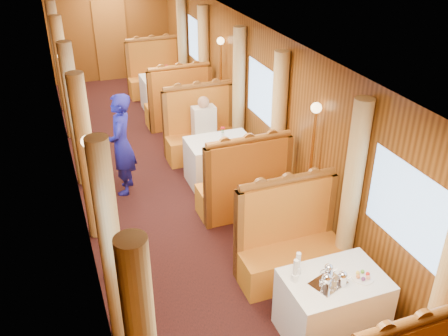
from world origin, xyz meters
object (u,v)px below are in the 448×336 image
table_far (166,92)px  steward (122,145)px  teapot_right (342,280)px  table_near (332,306)px  table_mid (220,161)px  rose_vase_far (167,68)px  banquette_far_fwd (179,106)px  rose_vase_mid (223,131)px  teapot_left (326,283)px  banquette_mid_fwd (244,189)px  banquette_near_aft (289,247)px  fruit_plate (363,277)px  teapot_back (328,272)px  passenger (204,123)px  tea_tray (328,283)px  banquette_mid_aft (201,134)px  banquette_far_aft (156,77)px

table_far → steward: size_ratio=0.64×
teapot_right → table_near: bearing=104.7°
table_mid → table_far: size_ratio=1.00×
rose_vase_far → steward: steward is taller
banquette_far_fwd → rose_vase_mid: bearing=-89.1°
rose_vase_far → table_far: bearing=-178.3°
banquette_far_fwd → teapot_left: banquette_far_fwd is taller
table_far → banquette_far_fwd: size_ratio=0.78×
banquette_mid_fwd → banquette_near_aft: bearing=-90.0°
fruit_plate → rose_vase_mid: size_ratio=0.64×
banquette_near_aft → table_mid: banquette_near_aft is taller
teapot_back → passenger: passenger is taller
banquette_near_aft → table_far: (0.00, 5.99, -0.05)m
tea_tray → teapot_back: (0.05, 0.09, 0.05)m
banquette_mid_aft → teapot_back: banquette_mid_aft is taller
table_mid → table_far: same height
table_mid → banquette_far_fwd: bearing=90.0°
rose_vase_far → passenger: 2.71m
teapot_back → rose_vase_mid: (0.11, 3.43, 0.12)m
banquette_far_fwd → rose_vase_mid: size_ratio=3.72×
table_mid → teapot_left: bearing=-92.7°
banquette_mid_fwd → teapot_left: (-0.17, -2.57, 0.39)m
rose_vase_mid → table_near: bearing=-90.6°
steward → passenger: (1.53, 0.54, -0.08)m
banquette_far_fwd → passenger: bearing=-90.0°
table_near → banquette_far_aft: banquette_far_aft is taller
banquette_far_aft → fruit_plate: size_ratio=5.82×
tea_tray → rose_vase_far: 7.05m
teapot_right → rose_vase_far: (0.04, 7.11, 0.11)m
banquette_near_aft → banquette_mid_aft: size_ratio=1.00×
tea_tray → rose_vase_far: bearing=88.7°
table_near → fruit_plate: size_ratio=4.56×
teapot_back → rose_vase_far: 6.96m
teapot_right → banquette_near_aft: bearing=106.0°
banquette_near_aft → rose_vase_mid: 2.51m
table_near → table_far: (0.00, 7.00, 0.00)m
banquette_far_fwd → teapot_back: banquette_far_fwd is taller
banquette_far_fwd → fruit_plate: size_ratio=5.82×
tea_tray → teapot_left: 0.09m
table_near → table_mid: size_ratio=1.00×
table_mid → steward: size_ratio=0.64×
table_near → banquette_far_fwd: (0.00, 5.99, 0.05)m
steward → table_mid: bearing=99.3°
banquette_far_aft → teapot_right: (-0.00, -8.12, 0.39)m
banquette_far_fwd → rose_vase_far: size_ratio=3.72×
banquette_mid_aft → banquette_near_aft: bearing=-90.0°
table_mid → table_near: bearing=-90.0°
banquette_near_aft → teapot_right: (-0.00, -1.12, 0.39)m
table_near → banquette_near_aft: banquette_near_aft is taller
banquette_far_aft → teapot_left: size_ratio=8.29×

